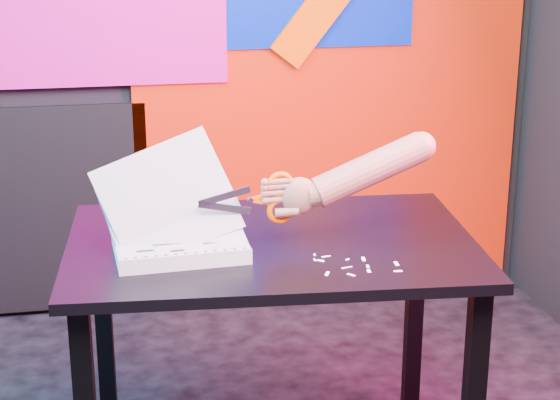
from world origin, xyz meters
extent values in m
cube|color=black|center=(0.00, -1.50, 1.35)|extent=(3.00, 0.01, 2.70)
cube|color=red|center=(0.65, 1.47, 0.85)|extent=(1.60, 0.02, 1.60)
cube|color=black|center=(-0.29, 0.52, 0.36)|extent=(0.05, 0.05, 0.72)
cube|color=black|center=(0.69, 0.45, 0.36)|extent=(0.05, 0.05, 0.72)
cube|color=black|center=(0.18, 0.18, 0.73)|extent=(1.15, 0.81, 0.03)
cube|color=white|center=(-0.07, 0.13, 0.77)|extent=(0.35, 0.27, 0.04)
cube|color=white|center=(-0.07, 0.13, 0.79)|extent=(0.35, 0.27, 0.00)
cube|color=white|center=(-0.07, 0.13, 0.80)|extent=(0.35, 0.25, 0.10)
cube|color=white|center=(-0.08, 0.14, 0.82)|extent=(0.37, 0.24, 0.18)
cube|color=white|center=(-0.09, 0.16, 0.87)|extent=(0.38, 0.21, 0.25)
cube|color=white|center=(-0.10, 0.17, 0.91)|extent=(0.39, 0.18, 0.29)
cylinder|color=black|center=(-0.22, 0.01, 0.79)|extent=(0.01, 0.01, 0.00)
cylinder|color=black|center=(-0.19, 0.01, 0.79)|extent=(0.01, 0.01, 0.00)
cylinder|color=black|center=(-0.17, 0.01, 0.79)|extent=(0.01, 0.01, 0.00)
cylinder|color=black|center=(-0.14, 0.01, 0.79)|extent=(0.01, 0.01, 0.00)
cylinder|color=black|center=(-0.12, 0.01, 0.79)|extent=(0.01, 0.01, 0.00)
cylinder|color=black|center=(-0.09, 0.01, 0.79)|extent=(0.01, 0.01, 0.00)
cylinder|color=black|center=(-0.07, 0.02, 0.79)|extent=(0.01, 0.01, 0.00)
cylinder|color=black|center=(-0.04, 0.02, 0.79)|extent=(0.01, 0.01, 0.00)
cylinder|color=black|center=(-0.02, 0.02, 0.79)|extent=(0.01, 0.01, 0.00)
cylinder|color=black|center=(0.01, 0.02, 0.79)|extent=(0.01, 0.01, 0.00)
cylinder|color=black|center=(0.03, 0.02, 0.79)|extent=(0.01, 0.01, 0.00)
cylinder|color=black|center=(0.06, 0.02, 0.79)|extent=(0.01, 0.01, 0.00)
cylinder|color=black|center=(0.08, 0.02, 0.79)|extent=(0.01, 0.01, 0.00)
cylinder|color=black|center=(-0.23, 0.23, 0.79)|extent=(0.01, 0.01, 0.00)
cylinder|color=black|center=(-0.21, 0.23, 0.79)|extent=(0.01, 0.01, 0.00)
cylinder|color=black|center=(-0.18, 0.23, 0.79)|extent=(0.01, 0.01, 0.00)
cylinder|color=black|center=(-0.16, 0.23, 0.79)|extent=(0.01, 0.01, 0.00)
cylinder|color=black|center=(-0.13, 0.23, 0.79)|extent=(0.01, 0.01, 0.00)
cylinder|color=black|center=(-0.11, 0.24, 0.79)|extent=(0.01, 0.01, 0.00)
cylinder|color=black|center=(-0.08, 0.24, 0.79)|extent=(0.01, 0.01, 0.00)
cylinder|color=black|center=(-0.06, 0.24, 0.79)|extent=(0.01, 0.01, 0.00)
cylinder|color=black|center=(-0.03, 0.24, 0.79)|extent=(0.01, 0.01, 0.00)
cylinder|color=black|center=(-0.01, 0.24, 0.79)|extent=(0.01, 0.01, 0.00)
cylinder|color=black|center=(0.02, 0.24, 0.79)|extent=(0.01, 0.01, 0.00)
cylinder|color=black|center=(0.04, 0.25, 0.79)|extent=(0.01, 0.01, 0.00)
cylinder|color=black|center=(0.07, 0.25, 0.79)|extent=(0.01, 0.01, 0.00)
cube|color=black|center=(-0.16, 0.17, 0.79)|extent=(0.06, 0.01, 0.00)
cube|color=black|center=(-0.06, 0.15, 0.79)|extent=(0.04, 0.01, 0.00)
cube|color=black|center=(-0.11, 0.09, 0.79)|extent=(0.08, 0.02, 0.00)
cube|color=black|center=(0.00, 0.08, 0.79)|extent=(0.04, 0.01, 0.00)
cube|color=black|center=(-0.17, 0.05, 0.79)|extent=(0.04, 0.01, 0.00)
cube|color=black|center=(-0.04, 0.20, 0.79)|extent=(0.05, 0.01, 0.00)
cube|color=black|center=(-0.09, 0.04, 0.79)|extent=(0.04, 0.01, 0.00)
cube|color=#A3A7B9|center=(0.04, 0.12, 0.90)|extent=(0.14, 0.01, 0.05)
cube|color=#A3A7B9|center=(0.04, 0.12, 0.87)|extent=(0.14, 0.01, 0.05)
cylinder|color=#A3A7B9|center=(0.11, 0.13, 0.89)|extent=(0.02, 0.01, 0.01)
cube|color=#FF5200|center=(0.14, 0.13, 0.88)|extent=(0.05, 0.01, 0.02)
cube|color=#FF5200|center=(0.14, 0.13, 0.89)|extent=(0.05, 0.01, 0.02)
torus|color=#FF5200|center=(0.19, 0.13, 0.92)|extent=(0.07, 0.02, 0.07)
torus|color=#FF5200|center=(0.19, 0.13, 0.85)|extent=(0.07, 0.02, 0.07)
ellipsoid|color=brown|center=(0.25, 0.14, 0.89)|extent=(0.10, 0.06, 0.11)
cylinder|color=brown|center=(0.19, 0.13, 0.88)|extent=(0.08, 0.02, 0.02)
cylinder|color=brown|center=(0.19, 0.13, 0.90)|extent=(0.07, 0.02, 0.02)
cylinder|color=brown|center=(0.19, 0.13, 0.92)|extent=(0.07, 0.02, 0.02)
cylinder|color=brown|center=(0.19, 0.13, 0.93)|extent=(0.06, 0.02, 0.02)
cylinder|color=brown|center=(0.21, 0.12, 0.85)|extent=(0.07, 0.04, 0.03)
cylinder|color=brown|center=(0.30, 0.14, 0.89)|extent=(0.06, 0.07, 0.07)
cylinder|color=brown|center=(0.44, 0.15, 0.94)|extent=(0.33, 0.11, 0.19)
sphere|color=brown|center=(0.59, 0.16, 1.00)|extent=(0.08, 0.08, 0.08)
cube|color=white|center=(0.33, -0.10, 0.75)|extent=(0.02, 0.02, 0.00)
cube|color=white|center=(0.46, -0.05, 0.75)|extent=(0.01, 0.03, 0.00)
cube|color=white|center=(0.28, 0.01, 0.75)|extent=(0.02, 0.02, 0.00)
cube|color=white|center=(0.27, -0.08, 0.75)|extent=(0.02, 0.03, 0.00)
cube|color=white|center=(0.39, 0.00, 0.75)|extent=(0.01, 0.03, 0.00)
cube|color=white|center=(0.35, 0.00, 0.75)|extent=(0.01, 0.01, 0.00)
cube|color=white|center=(0.26, 0.01, 0.75)|extent=(0.01, 0.02, 0.00)
cube|color=white|center=(0.38, -0.06, 0.75)|extent=(0.01, 0.02, 0.00)
cube|color=white|center=(0.33, -0.05, 0.75)|extent=(0.03, 0.01, 0.00)
cube|color=white|center=(0.38, -0.09, 0.75)|extent=(0.01, 0.02, 0.00)
cube|color=white|center=(0.27, 0.05, 0.75)|extent=(0.01, 0.02, 0.00)
cube|color=white|center=(0.45, -0.10, 0.75)|extent=(0.02, 0.01, 0.00)
cube|color=white|center=(0.30, 0.03, 0.75)|extent=(0.03, 0.01, 0.00)
camera|label=1|loc=(-0.23, -2.17, 1.63)|focal=60.00mm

